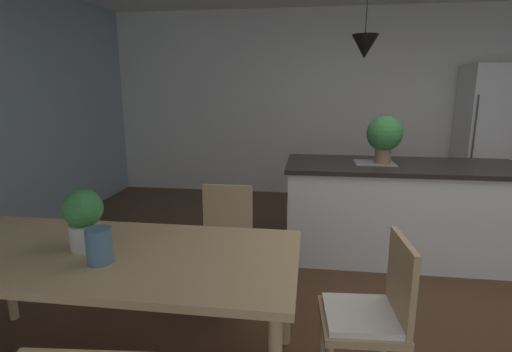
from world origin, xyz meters
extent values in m
cube|color=#4C301E|center=(0.00, 0.00, -0.02)|extent=(10.00, 8.40, 0.04)
cube|color=white|center=(0.00, 3.26, 1.35)|extent=(10.00, 0.12, 2.70)
cube|color=tan|center=(-2.15, -0.85, 0.70)|extent=(2.06, 0.91, 0.04)
cylinder|color=tan|center=(-3.10, -0.47, 0.35)|extent=(0.06, 0.06, 0.70)
cylinder|color=tan|center=(-1.20, -0.47, 0.35)|extent=(0.06, 0.06, 0.70)
cube|color=tan|center=(-0.80, -0.85, 0.43)|extent=(0.43, 0.43, 0.04)
cube|color=white|center=(-0.80, -0.85, 0.47)|extent=(0.38, 0.38, 0.03)
cube|color=tan|center=(-0.62, -0.84, 0.66)|extent=(0.06, 0.38, 0.42)
cylinder|color=tan|center=(-0.98, -0.69, 0.21)|extent=(0.04, 0.04, 0.41)
cylinder|color=tan|center=(-0.64, -0.67, 0.21)|extent=(0.04, 0.04, 0.41)
cube|color=tan|center=(-1.69, -0.07, 0.43)|extent=(0.40, 0.40, 0.04)
cube|color=white|center=(-1.69, -0.07, 0.47)|extent=(0.36, 0.36, 0.03)
cube|color=tan|center=(-1.69, 0.11, 0.66)|extent=(0.38, 0.03, 0.42)
cylinder|color=tan|center=(-1.51, -0.24, 0.21)|extent=(0.04, 0.04, 0.41)
cylinder|color=tan|center=(-1.85, -0.24, 0.21)|extent=(0.04, 0.04, 0.41)
cylinder|color=tan|center=(-1.52, 0.10, 0.21)|extent=(0.04, 0.04, 0.41)
cylinder|color=tan|center=(-1.86, 0.10, 0.21)|extent=(0.04, 0.04, 0.41)
cube|color=silver|center=(-0.21, 1.00, 0.44)|extent=(2.09, 0.81, 0.88)
cube|color=black|center=(-0.21, 1.00, 0.88)|extent=(2.15, 0.87, 0.04)
cube|color=gray|center=(-0.48, 1.00, 0.91)|extent=(0.36, 0.30, 0.01)
cube|color=silver|center=(1.27, 2.86, 0.94)|extent=(0.73, 0.64, 1.89)
cylinder|color=#4C4C4C|center=(0.95, 2.52, 0.94)|extent=(0.02, 0.02, 1.13)
cone|color=black|center=(-0.63, 1.00, 1.94)|extent=(0.23, 0.23, 0.20)
cylinder|color=#8C664C|center=(-0.41, 1.00, 0.97)|extent=(0.14, 0.14, 0.14)
sphere|color=#387F3D|center=(-0.41, 1.00, 1.18)|extent=(0.32, 0.32, 0.32)
cylinder|color=beige|center=(-2.27, -0.83, 0.80)|extent=(0.16, 0.16, 0.14)
sphere|color=#387F3D|center=(-2.27, -0.83, 0.95)|extent=(0.21, 0.21, 0.21)
cylinder|color=slate|center=(-2.10, -0.98, 0.81)|extent=(0.13, 0.13, 0.18)
camera|label=1|loc=(-1.08, -2.65, 1.57)|focal=27.20mm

